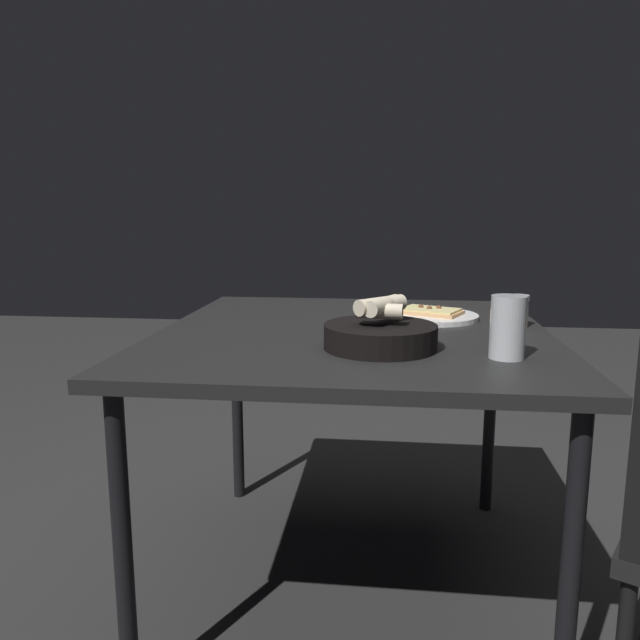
{
  "coord_description": "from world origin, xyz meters",
  "views": [
    {
      "loc": [
        -1.61,
        -0.09,
        1.07
      ],
      "look_at": [
        -0.01,
        0.09,
        0.77
      ],
      "focal_mm": 34.54,
      "sensor_mm": 36.0,
      "label": 1
    }
  ],
  "objects_px": {
    "pizza_plate": "(430,315)",
    "pepper_shaker": "(518,313)",
    "bread_basket": "(381,333)",
    "beer_glass": "(507,331)",
    "dining_table": "(353,351)"
  },
  "relations": [
    {
      "from": "bread_basket",
      "to": "beer_glass",
      "type": "relative_size",
      "value": 1.92
    },
    {
      "from": "bread_basket",
      "to": "beer_glass",
      "type": "xyz_separation_m",
      "value": [
        -0.06,
        -0.27,
        0.02
      ]
    },
    {
      "from": "pizza_plate",
      "to": "bread_basket",
      "type": "bearing_deg",
      "value": 160.96
    },
    {
      "from": "beer_glass",
      "to": "pepper_shaker",
      "type": "distance_m",
      "value": 0.38
    },
    {
      "from": "dining_table",
      "to": "pizza_plate",
      "type": "distance_m",
      "value": 0.29
    },
    {
      "from": "beer_glass",
      "to": "dining_table",
      "type": "bearing_deg",
      "value": 50.82
    },
    {
      "from": "dining_table",
      "to": "pizza_plate",
      "type": "bearing_deg",
      "value": -49.33
    },
    {
      "from": "pizza_plate",
      "to": "bread_basket",
      "type": "xyz_separation_m",
      "value": [
        -0.4,
        0.14,
        0.03
      ]
    },
    {
      "from": "pizza_plate",
      "to": "pepper_shaker",
      "type": "bearing_deg",
      "value": -113.31
    },
    {
      "from": "pepper_shaker",
      "to": "bread_basket",
      "type": "bearing_deg",
      "value": 129.48
    },
    {
      "from": "pepper_shaker",
      "to": "dining_table",
      "type": "bearing_deg",
      "value": 100.83
    },
    {
      "from": "pizza_plate",
      "to": "pepper_shaker",
      "type": "height_order",
      "value": "pepper_shaker"
    },
    {
      "from": "dining_table",
      "to": "pepper_shaker",
      "type": "distance_m",
      "value": 0.46
    },
    {
      "from": "pepper_shaker",
      "to": "pizza_plate",
      "type": "bearing_deg",
      "value": 66.69
    },
    {
      "from": "dining_table",
      "to": "pizza_plate",
      "type": "height_order",
      "value": "pizza_plate"
    }
  ]
}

